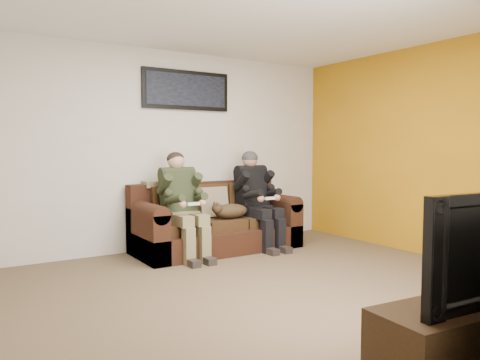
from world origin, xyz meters
TOP-DOWN VIEW (x-y plane):
  - floor at (0.00, 0.00)m, footprint 5.00×5.00m
  - ceiling at (0.00, 0.00)m, footprint 5.00×5.00m
  - wall_back at (0.00, 2.25)m, footprint 5.00×0.00m
  - wall_right at (2.50, 0.00)m, footprint 0.00×4.50m
  - accent_wall_right at (2.49, 0.00)m, footprint 0.00×4.50m
  - sofa at (0.44, 1.83)m, footprint 2.13×0.92m
  - throw_pillow at (0.44, 1.87)m, footprint 0.41×0.19m
  - throw_blanket at (-0.20, 2.09)m, footprint 0.44×0.21m
  - person_left at (-0.11, 1.65)m, footprint 0.51×0.87m
  - person_right at (0.99, 1.65)m, footprint 0.51×0.86m
  - cat at (0.54, 1.60)m, footprint 0.66×0.26m
  - framed_poster at (0.24, 2.22)m, footprint 1.25×0.05m
  - tv_stand at (0.09, -1.95)m, footprint 1.41×0.55m
  - television at (0.09, -1.95)m, footprint 1.15×0.24m

SIDE VIEW (x-z plane):
  - floor at x=0.00m, z-range 0.00..0.00m
  - tv_stand at x=0.09m, z-range 0.00..0.43m
  - sofa at x=0.44m, z-range -0.11..0.76m
  - cat at x=0.54m, z-range 0.41..0.65m
  - throw_pillow at x=0.44m, z-range 0.42..0.82m
  - person_left at x=-0.11m, z-range 0.08..1.36m
  - person_right at x=0.99m, z-range 0.08..1.37m
  - television at x=0.09m, z-range 0.43..1.09m
  - throw_blanket at x=-0.20m, z-range 0.83..0.91m
  - wall_back at x=0.00m, z-range -1.20..3.80m
  - wall_right at x=2.50m, z-range -0.95..3.55m
  - accent_wall_right at x=2.49m, z-range -0.95..3.55m
  - framed_poster at x=0.24m, z-range 1.84..2.36m
  - ceiling at x=0.00m, z-range 2.60..2.60m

